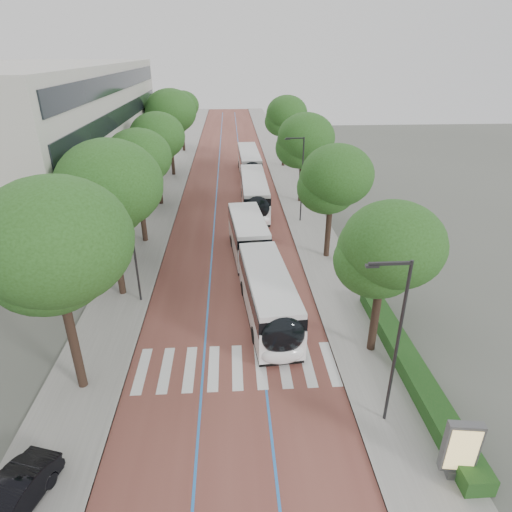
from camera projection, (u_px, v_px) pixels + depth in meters
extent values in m
plane|color=#51544C|center=(234.00, 380.00, 21.79)|extent=(160.00, 160.00, 0.00)
cube|color=brown|center=(230.00, 174.00, 57.72)|extent=(11.00, 140.00, 0.02)
cube|color=gray|center=(174.00, 175.00, 57.29)|extent=(4.00, 140.00, 0.12)
cube|color=gray|center=(285.00, 173.00, 58.10)|extent=(4.00, 140.00, 0.12)
cube|color=gray|center=(188.00, 174.00, 57.40)|extent=(0.20, 140.00, 0.14)
cube|color=gray|center=(271.00, 173.00, 58.00)|extent=(0.20, 140.00, 0.14)
cube|color=silver|center=(142.00, 370.00, 22.42)|extent=(0.55, 3.60, 0.01)
cube|color=silver|center=(166.00, 370.00, 22.49)|extent=(0.55, 3.60, 0.01)
cube|color=silver|center=(190.00, 369.00, 22.55)|extent=(0.55, 3.60, 0.01)
cube|color=silver|center=(214.00, 368.00, 22.62)|extent=(0.55, 3.60, 0.01)
cube|color=silver|center=(237.00, 367.00, 22.69)|extent=(0.55, 3.60, 0.01)
cube|color=silver|center=(261.00, 366.00, 22.76)|extent=(0.55, 3.60, 0.01)
cube|color=silver|center=(284.00, 365.00, 22.82)|extent=(0.55, 3.60, 0.01)
cube|color=silver|center=(307.00, 364.00, 22.89)|extent=(0.55, 3.60, 0.01)
cube|color=silver|center=(330.00, 363.00, 22.96)|extent=(0.55, 3.60, 0.01)
cube|color=blue|center=(218.00, 174.00, 57.63)|extent=(0.12, 126.00, 0.01)
cube|color=blue|center=(242.00, 174.00, 57.80)|extent=(0.12, 126.00, 0.01)
cube|color=#B0AEA3|center=(34.00, 140.00, 42.84)|extent=(18.00, 40.00, 14.00)
cube|color=black|center=(131.00, 178.00, 45.07)|extent=(0.12, 38.00, 1.60)
cube|color=black|center=(127.00, 147.00, 43.68)|extent=(0.12, 38.00, 1.60)
cube|color=black|center=(122.00, 114.00, 42.28)|extent=(0.12, 38.00, 1.60)
cube|color=black|center=(118.00, 82.00, 40.97)|extent=(0.12, 38.00, 1.60)
cube|color=#184417|center=(410.00, 365.00, 22.05)|extent=(1.20, 14.00, 0.80)
cylinder|color=#29282A|center=(397.00, 347.00, 17.67)|extent=(0.14, 0.14, 8.00)
cube|color=#29282A|center=(391.00, 263.00, 15.92)|extent=(1.70, 0.12, 0.12)
cube|color=#29282A|center=(372.00, 266.00, 15.92)|extent=(0.50, 0.20, 0.10)
cylinder|color=#29282A|center=(302.00, 180.00, 40.12)|extent=(0.14, 0.14, 8.00)
cube|color=#29282A|center=(295.00, 138.00, 38.38)|extent=(1.70, 0.12, 0.12)
cube|color=#29282A|center=(287.00, 139.00, 38.38)|extent=(0.50, 0.20, 0.10)
cylinder|color=#29282A|center=(134.00, 245.00, 26.85)|extent=(0.14, 0.14, 8.00)
cylinder|color=black|center=(74.00, 344.00, 20.23)|extent=(0.44, 0.44, 5.30)
ellipsoid|color=#224817|center=(53.00, 252.00, 18.13)|extent=(6.39, 6.39, 5.43)
cylinder|color=black|center=(118.00, 261.00, 28.35)|extent=(0.44, 0.44, 5.15)
ellipsoid|color=#224817|center=(107.00, 193.00, 26.31)|extent=(6.42, 6.42, 5.45)
cylinder|color=black|center=(143.00, 215.00, 36.49)|extent=(0.44, 0.44, 4.88)
ellipsoid|color=#224817|center=(136.00, 164.00, 34.56)|extent=(5.28, 5.28, 4.49)
cylinder|color=black|center=(159.00, 183.00, 45.50)|extent=(0.44, 0.44, 4.77)
ellipsoid|color=#224817|center=(155.00, 142.00, 43.61)|extent=(5.61, 5.61, 4.77)
cylinder|color=black|center=(172.00, 155.00, 56.14)|extent=(0.44, 0.44, 5.40)
ellipsoid|color=#224817|center=(169.00, 116.00, 54.00)|extent=(6.45, 6.45, 5.48)
cylinder|color=black|center=(183.00, 137.00, 69.76)|extent=(0.44, 0.44, 4.73)
ellipsoid|color=#224817|center=(181.00, 109.00, 67.89)|extent=(5.17, 5.17, 4.39)
cylinder|color=black|center=(375.00, 318.00, 23.08)|extent=(0.44, 0.44, 4.25)
ellipsoid|color=#224817|center=(384.00, 254.00, 21.39)|extent=(5.11, 5.11, 4.34)
cylinder|color=black|center=(328.00, 232.00, 33.82)|extent=(0.44, 0.44, 4.41)
ellipsoid|color=#224817|center=(332.00, 182.00, 32.07)|extent=(5.42, 5.42, 4.61)
cylinder|color=black|center=(301.00, 182.00, 46.37)|extent=(0.44, 0.44, 4.53)
ellipsoid|color=#224817|center=(303.00, 143.00, 44.58)|extent=(5.96, 5.96, 5.06)
cylinder|color=black|center=(283.00, 149.00, 60.69)|extent=(0.44, 0.44, 4.77)
ellipsoid|color=#224817|center=(284.00, 118.00, 58.80)|extent=(5.65, 5.65, 4.81)
cylinder|color=black|center=(256.00, 257.00, 30.60)|extent=(2.37, 1.09, 2.30)
cube|color=white|center=(268.00, 301.00, 26.26)|extent=(3.28, 9.54, 1.82)
cube|color=black|center=(268.00, 285.00, 25.76)|extent=(3.31, 9.35, 0.97)
cube|color=silver|center=(268.00, 276.00, 25.48)|extent=(3.22, 9.35, 0.31)
cube|color=black|center=(268.00, 316.00, 26.73)|extent=(3.20, 9.16, 0.35)
cube|color=white|center=(248.00, 240.00, 34.68)|extent=(3.15, 7.92, 1.82)
cube|color=black|center=(248.00, 227.00, 34.18)|extent=(3.17, 7.77, 0.97)
cube|color=silver|center=(248.00, 219.00, 33.90)|extent=(3.08, 7.77, 0.31)
cube|color=black|center=(248.00, 252.00, 35.15)|extent=(3.07, 7.61, 0.35)
ellipsoid|color=black|center=(283.00, 335.00, 21.90)|extent=(2.43, 1.29, 2.28)
ellipsoid|color=white|center=(282.00, 354.00, 22.36)|extent=(2.43, 1.20, 1.14)
cylinder|color=black|center=(255.00, 335.00, 24.41)|extent=(0.38, 1.02, 1.00)
cylinder|color=black|center=(294.00, 332.00, 24.71)|extent=(0.38, 1.02, 1.00)
cylinder|color=black|center=(233.00, 241.00, 36.35)|extent=(0.38, 1.02, 1.00)
cylinder|color=black|center=(259.00, 240.00, 36.64)|extent=(0.38, 1.02, 1.00)
cylinder|color=black|center=(244.00, 288.00, 29.19)|extent=(0.38, 1.02, 1.00)
cylinder|color=black|center=(276.00, 286.00, 29.48)|extent=(0.38, 1.02, 1.00)
cube|color=white|center=(254.00, 196.00, 45.07)|extent=(2.54, 12.01, 1.82)
cube|color=black|center=(254.00, 186.00, 44.57)|extent=(2.58, 11.77, 0.97)
cube|color=silver|center=(254.00, 180.00, 44.30)|extent=(2.49, 11.77, 0.31)
cube|color=black|center=(254.00, 206.00, 45.55)|extent=(2.49, 11.53, 0.35)
ellipsoid|color=black|center=(257.00, 208.00, 39.49)|extent=(2.35, 1.11, 2.28)
ellipsoid|color=white|center=(257.00, 220.00, 39.94)|extent=(2.35, 1.01, 1.14)
cylinder|color=black|center=(245.00, 215.00, 42.11)|extent=(0.30, 1.00, 1.00)
cylinder|color=black|center=(267.00, 214.00, 42.23)|extent=(0.30, 1.00, 1.00)
cylinder|color=black|center=(242.00, 192.00, 48.76)|extent=(0.30, 1.00, 1.00)
cylinder|color=black|center=(262.00, 192.00, 48.88)|extent=(0.30, 1.00, 1.00)
cube|color=white|center=(249.00, 165.00, 56.99)|extent=(2.75, 12.05, 1.82)
cube|color=black|center=(249.00, 157.00, 56.50)|extent=(2.79, 11.81, 0.97)
cube|color=silver|center=(249.00, 152.00, 56.22)|extent=(2.70, 11.81, 0.31)
cube|color=black|center=(249.00, 173.00, 57.47)|extent=(2.69, 11.57, 0.35)
ellipsoid|color=black|center=(252.00, 171.00, 51.42)|extent=(2.37, 1.15, 2.28)
ellipsoid|color=white|center=(252.00, 180.00, 51.87)|extent=(2.37, 1.05, 1.14)
cylinder|color=black|center=(242.00, 178.00, 54.01)|extent=(0.32, 1.01, 1.00)
cylinder|color=black|center=(260.00, 178.00, 54.18)|extent=(0.32, 1.01, 1.00)
cylinder|color=black|center=(239.00, 164.00, 60.65)|extent=(0.32, 1.01, 1.00)
cylinder|color=black|center=(255.00, 164.00, 60.82)|extent=(0.32, 1.01, 1.00)
cube|color=#59595B|center=(454.00, 471.00, 16.73)|extent=(0.67, 0.58, 0.41)
cube|color=#59595B|center=(461.00, 447.00, 16.13)|extent=(1.35, 0.53, 2.33)
cube|color=#DEC275|center=(463.00, 451.00, 15.96)|extent=(1.11, 0.17, 2.03)
imported|color=black|center=(10.00, 501.00, 15.14)|extent=(2.57, 4.34, 1.35)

